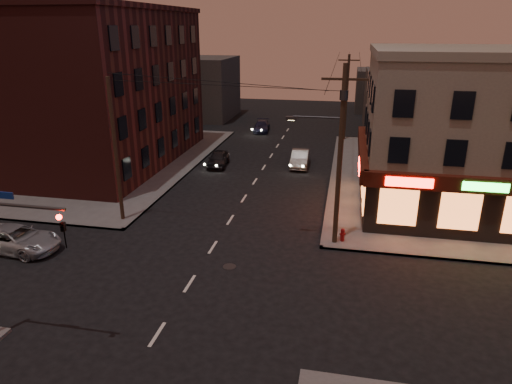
% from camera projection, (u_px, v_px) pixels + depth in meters
% --- Properties ---
extents(ground, '(120.00, 120.00, 0.00)m').
position_uv_depth(ground, '(190.00, 284.00, 22.38)').
color(ground, black).
rests_on(ground, ground).
extents(sidewalk_ne, '(24.00, 28.00, 0.15)m').
position_uv_depth(sidewalk_ne, '(482.00, 183.00, 36.50)').
color(sidewalk_ne, '#514F4C').
rests_on(sidewalk_ne, ground).
extents(sidewalk_nw, '(24.00, 28.00, 0.15)m').
position_uv_depth(sidewalk_nw, '(75.00, 159.00, 43.20)').
color(sidewalk_nw, '#514F4C').
rests_on(sidewalk_nw, ground).
extents(pizza_building, '(15.85, 12.85, 10.50)m').
position_uv_depth(pizza_building, '(484.00, 132.00, 29.95)').
color(pizza_building, gray).
rests_on(pizza_building, sidewalk_ne).
extents(brick_apartment, '(12.00, 20.00, 13.00)m').
position_uv_depth(brick_apartment, '(101.00, 89.00, 40.30)').
color(brick_apartment, '#451816').
rests_on(brick_apartment, sidewalk_nw).
extents(bg_building_ne_a, '(10.00, 12.00, 7.00)m').
position_uv_depth(bg_building_ne_a, '(409.00, 102.00, 53.57)').
color(bg_building_ne_a, '#3F3D3A').
rests_on(bg_building_ne_a, ground).
extents(bg_building_nw, '(9.00, 10.00, 8.00)m').
position_uv_depth(bg_building_nw, '(200.00, 88.00, 62.11)').
color(bg_building_nw, '#3F3D3A').
rests_on(bg_building_nw, ground).
extents(bg_building_ne_b, '(8.00, 8.00, 6.00)m').
position_uv_depth(bg_building_ne_b, '(384.00, 90.00, 67.01)').
color(bg_building_ne_b, '#3F3D3A').
rests_on(bg_building_ne_b, ground).
extents(utility_pole_main, '(4.20, 0.44, 10.00)m').
position_uv_depth(utility_pole_main, '(338.00, 147.00, 24.50)').
color(utility_pole_main, '#382619').
rests_on(utility_pole_main, sidewalk_ne).
extents(utility_pole_far, '(0.26, 0.26, 9.00)m').
position_uv_depth(utility_pole_far, '(346.00, 98.00, 48.99)').
color(utility_pole_far, '#382619').
rests_on(utility_pole_far, sidewalk_ne).
extents(utility_pole_west, '(0.24, 0.24, 9.00)m').
position_uv_depth(utility_pole_west, '(116.00, 151.00, 28.04)').
color(utility_pole_west, '#382619').
rests_on(utility_pole_west, sidewalk_nw).
extents(suv_cross, '(5.18, 2.68, 1.40)m').
position_uv_depth(suv_cross, '(16.00, 239.00, 25.49)').
color(suv_cross, '#A0A5A9').
rests_on(suv_cross, ground).
extents(sedan_near, '(1.95, 4.10, 1.35)m').
position_uv_depth(sedan_near, '(218.00, 159.00, 40.99)').
color(sedan_near, black).
rests_on(sedan_near, ground).
extents(sedan_mid, '(1.65, 4.38, 1.43)m').
position_uv_depth(sedan_mid, '(300.00, 158.00, 40.95)').
color(sedan_mid, slate).
rests_on(sedan_mid, ground).
extents(sedan_far, '(2.13, 4.43, 1.24)m').
position_uv_depth(sedan_far, '(262.00, 126.00, 54.51)').
color(sedan_far, '#191A32').
rests_on(sedan_far, ground).
extents(fire_hydrant, '(0.36, 0.36, 0.78)m').
position_uv_depth(fire_hydrant, '(343.00, 234.00, 26.36)').
color(fire_hydrant, maroon).
rests_on(fire_hydrant, sidewalk_ne).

